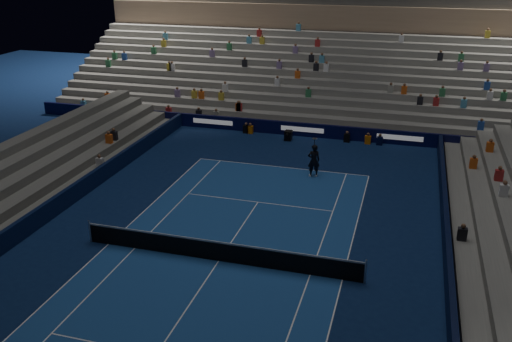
% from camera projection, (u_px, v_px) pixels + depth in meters
% --- Properties ---
extents(ground, '(90.00, 90.00, 0.00)m').
position_uv_depth(ground, '(219.00, 261.00, 24.61)').
color(ground, '#0B1C43').
rests_on(ground, ground).
extents(court_surface, '(10.97, 23.77, 0.01)m').
position_uv_depth(court_surface, '(219.00, 261.00, 24.61)').
color(court_surface, navy).
rests_on(court_surface, ground).
extents(sponsor_barrier_far, '(44.00, 0.25, 1.00)m').
position_uv_depth(sponsor_barrier_far, '(303.00, 129.00, 40.94)').
color(sponsor_barrier_far, '#080932').
rests_on(sponsor_barrier_far, ground).
extents(sponsor_barrier_east, '(0.25, 37.00, 1.00)m').
position_uv_depth(sponsor_barrier_east, '(450.00, 285.00, 21.95)').
color(sponsor_barrier_east, black).
rests_on(sponsor_barrier_east, ground).
extents(sponsor_barrier_west, '(0.25, 37.00, 1.00)m').
position_uv_depth(sponsor_barrier_west, '(30.00, 223.00, 26.91)').
color(sponsor_barrier_west, '#081333').
rests_on(sponsor_barrier_west, ground).
extents(grandstand_main, '(44.00, 15.20, 11.20)m').
position_uv_depth(grandstand_main, '(325.00, 67.00, 48.26)').
color(grandstand_main, slate).
rests_on(grandstand_main, ground).
extents(tennis_net, '(12.90, 0.10, 1.10)m').
position_uv_depth(tennis_net, '(219.00, 251.00, 24.43)').
color(tennis_net, '#B2B2B7').
rests_on(tennis_net, ground).
extents(tennis_player, '(0.87, 0.73, 2.04)m').
position_uv_depth(tennis_player, '(314.00, 160.00, 33.45)').
color(tennis_player, black).
rests_on(tennis_player, ground).
extents(broadcast_camera, '(0.53, 0.99, 0.69)m').
position_uv_depth(broadcast_camera, '(288.00, 135.00, 40.13)').
color(broadcast_camera, black).
rests_on(broadcast_camera, ground).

